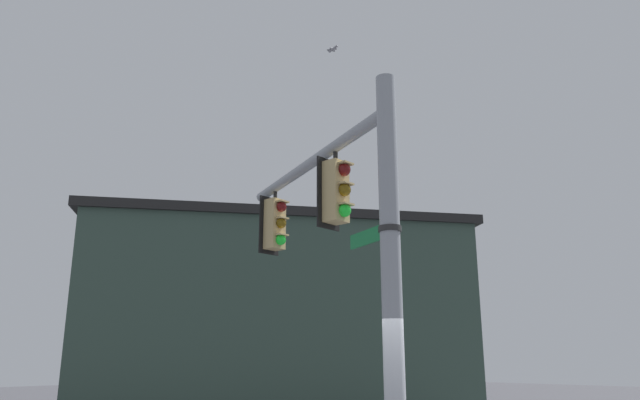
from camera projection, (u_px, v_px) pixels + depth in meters
signal_pole at (391, 280)px, 8.03m from camera, size 0.28×0.28×6.03m
mast_arm at (310, 164)px, 10.97m from camera, size 2.17×4.99×0.20m
traffic_light_nearest_pole at (337, 191)px, 9.87m from camera, size 0.54×0.49×1.31m
traffic_light_mid_inner at (275, 224)px, 12.29m from camera, size 0.54×0.49×1.31m
street_name_sign at (379, 233)px, 8.46m from camera, size 0.59×1.21×0.22m
bird_flying at (332, 49)px, 14.29m from camera, size 0.22×0.31×0.10m
storefront_building at (274, 319)px, 21.34m from camera, size 14.83×13.59×6.67m
tree_by_storefront at (420, 275)px, 23.09m from camera, size 4.06×4.06×7.16m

